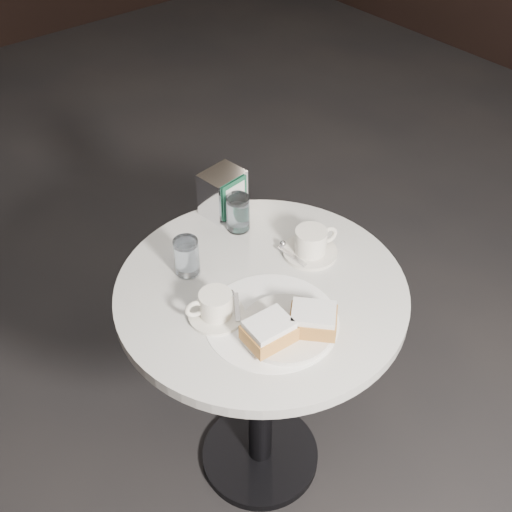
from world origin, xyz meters
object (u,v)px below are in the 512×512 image
object	(u,v)px
beignet_plate	(289,327)
cafe_table	(261,342)
napkin_dispenser	(223,193)
coffee_cup_left	(215,307)
water_glass_left	(187,257)
water_glass_right	(238,213)
coffee_cup_right	(311,244)

from	to	relation	value
beignet_plate	cafe_table	bearing A→B (deg)	72.00
napkin_dispenser	coffee_cup_left	bearing A→B (deg)	-137.09
coffee_cup_left	water_glass_left	distance (m)	0.17
beignet_plate	water_glass_right	world-z (taller)	water_glass_right
cafe_table	coffee_cup_right	world-z (taller)	coffee_cup_right
coffee_cup_right	water_glass_right	distance (m)	0.21
water_glass_right	napkin_dispenser	world-z (taller)	napkin_dispenser
coffee_cup_left	napkin_dispenser	size ratio (longest dim) A/B	1.32
water_glass_right	coffee_cup_right	bearing A→B (deg)	-68.23
water_glass_left	napkin_dispenser	size ratio (longest dim) A/B	0.78
water_glass_right	water_glass_left	bearing A→B (deg)	-164.46
beignet_plate	water_glass_left	xyz separation A→B (m)	(-0.05, 0.31, 0.02)
coffee_cup_left	napkin_dispenser	bearing A→B (deg)	70.05
beignet_plate	coffee_cup_right	bearing A→B (deg)	37.15
water_glass_right	cafe_table	bearing A→B (deg)	-114.65
beignet_plate	water_glass_left	world-z (taller)	water_glass_left
water_glass_right	napkin_dispenser	xyz separation A→B (m)	(0.01, 0.08, 0.02)
coffee_cup_right	cafe_table	bearing A→B (deg)	-162.16
napkin_dispenser	coffee_cup_right	bearing A→B (deg)	-83.78
coffee_cup_left	beignet_plate	bearing A→B (deg)	-38.96
coffee_cup_right	coffee_cup_left	bearing A→B (deg)	-163.47
water_glass_left	napkin_dispenser	distance (m)	0.25
cafe_table	water_glass_left	distance (m)	0.31
coffee_cup_left	coffee_cup_right	xyz separation A→B (m)	(0.31, 0.02, 0.00)
cafe_table	beignet_plate	size ratio (longest dim) A/B	2.79
water_glass_right	coffee_cup_left	bearing A→B (deg)	-137.44
napkin_dispenser	water_glass_left	bearing A→B (deg)	-154.62
beignet_plate	coffee_cup_right	world-z (taller)	coffee_cup_right
beignet_plate	coffee_cup_left	xyz separation A→B (m)	(-0.09, 0.15, 0.00)
beignet_plate	coffee_cup_left	bearing A→B (deg)	121.01
cafe_table	coffee_cup_right	distance (m)	0.29
coffee_cup_right	water_glass_right	size ratio (longest dim) A/B	1.66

